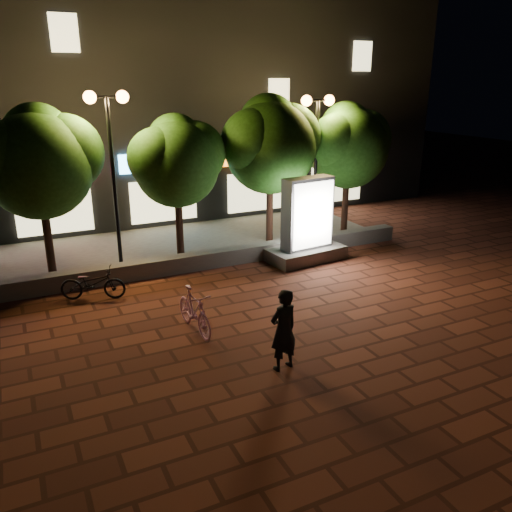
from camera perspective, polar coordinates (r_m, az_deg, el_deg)
ground at (r=12.37m, az=-2.83°, el=-7.63°), size 80.00×80.00×0.00m
retaining_wall at (r=15.75m, az=-8.54°, el=-0.87°), size 16.00×0.45×0.50m
sidewalk at (r=18.10m, az=-10.90°, el=0.92°), size 16.00×5.00×0.08m
building_block at (r=23.61m, az=-16.04°, el=16.93°), size 28.00×8.12×11.30m
tree_left at (r=15.85m, az=-22.92°, el=9.91°), size 3.60×3.00×4.89m
tree_mid at (r=16.57m, az=-8.75°, el=10.69°), size 3.24×2.70×4.50m
tree_right at (r=17.77m, az=1.66°, el=12.57°), size 3.72×3.10×5.07m
tree_far_right at (r=19.45m, az=10.25°, el=12.25°), size 3.48×2.90×4.76m
street_lamp_left at (r=15.74m, az=-15.92°, el=12.76°), size 1.26×0.36×5.18m
street_lamp_right at (r=18.32m, az=6.77°, el=13.67°), size 1.26×0.36×4.98m
ad_kiosk at (r=16.45m, az=5.66°, el=3.17°), size 2.61×1.52×2.69m
scooter_pink at (r=11.92m, az=-6.85°, el=-6.06°), size 0.63×1.76×1.04m
rider at (r=10.25m, az=3.06°, el=-8.18°), size 0.69×0.52×1.72m
scooter_parked at (r=14.25m, az=-17.65°, el=-2.90°), size 1.79×1.18×0.89m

